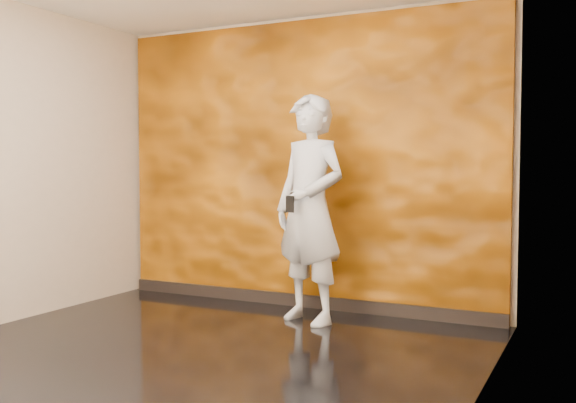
% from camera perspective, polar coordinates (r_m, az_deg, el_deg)
% --- Properties ---
extents(room, '(4.02, 4.02, 2.81)m').
position_cam_1_polar(room, '(4.52, -9.48, 3.62)').
color(room, black).
rests_on(room, ground).
extents(feature_wall, '(3.90, 0.06, 2.75)m').
position_cam_1_polar(feature_wall, '(6.21, 1.16, 3.30)').
color(feature_wall, orange).
rests_on(feature_wall, ground).
extents(baseboard, '(3.90, 0.04, 0.12)m').
position_cam_1_polar(baseboard, '(6.31, 1.00, -8.77)').
color(baseboard, black).
rests_on(baseboard, ground).
extents(man, '(0.84, 0.68, 1.98)m').
position_cam_1_polar(man, '(5.58, 1.96, -0.65)').
color(man, '#9398A1').
rests_on(man, ground).
extents(phone, '(0.08, 0.03, 0.14)m').
position_cam_1_polar(phone, '(5.38, 0.17, -0.23)').
color(phone, black).
rests_on(phone, man).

